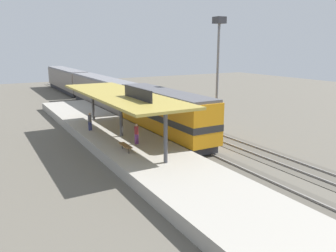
% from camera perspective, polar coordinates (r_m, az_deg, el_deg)
% --- Properties ---
extents(ground_plane, '(120.00, 120.00, 0.00)m').
position_cam_1_polar(ground_plane, '(33.37, 2.75, -1.73)').
color(ground_plane, '#5B564C').
extents(track_near, '(3.20, 110.00, 0.16)m').
position_cam_1_polar(track_near, '(32.37, -0.24, -2.14)').
color(track_near, '#4E4941').
rests_on(track_near, ground).
extents(track_far, '(3.20, 110.00, 0.16)m').
position_cam_1_polar(track_far, '(34.79, 6.37, -1.12)').
color(track_far, '#4E4941').
rests_on(track_far, ground).
extents(platform, '(6.00, 44.00, 0.90)m').
position_cam_1_polar(platform, '(30.34, -7.83, -2.52)').
color(platform, '#9E998E').
rests_on(platform, ground).
extents(station_canopy, '(5.20, 18.00, 4.70)m').
position_cam_1_polar(station_canopy, '(29.40, -8.02, 5.11)').
color(station_canopy, '#47474C').
rests_on(station_canopy, platform).
extents(platform_bench, '(0.44, 1.70, 0.50)m').
position_cam_1_polar(platform_bench, '(25.81, -7.23, -3.30)').
color(platform_bench, '#333338').
rests_on(platform_bench, platform).
extents(locomotive, '(2.93, 14.43, 4.44)m').
position_cam_1_polar(locomotive, '(32.25, -0.69, 2.15)').
color(locomotive, '#28282D').
rests_on(locomotive, track_near).
extents(passenger_carriage_front, '(2.90, 20.00, 4.24)m').
position_cam_1_polar(passenger_carriage_front, '(48.58, -11.11, 5.62)').
color(passenger_carriage_front, '#28282D').
rests_on(passenger_carriage_front, track_near).
extents(passenger_carriage_rear, '(2.90, 20.00, 4.24)m').
position_cam_1_polar(passenger_carriage_rear, '(68.50, -16.80, 7.52)').
color(passenger_carriage_rear, '#28282D').
rests_on(passenger_carriage_rear, track_near).
extents(light_mast, '(1.10, 1.10, 11.70)m').
position_cam_1_polar(light_mast, '(37.55, 8.53, 12.80)').
color(light_mast, slate).
rests_on(light_mast, ground).
extents(person_waiting, '(0.34, 0.34, 1.71)m').
position_cam_1_polar(person_waiting, '(32.57, -13.09, 0.90)').
color(person_waiting, navy).
rests_on(person_waiting, platform).
extents(person_walking, '(0.34, 0.34, 1.71)m').
position_cam_1_polar(person_walking, '(27.44, -5.36, -1.13)').
color(person_walking, '#663375').
rests_on(person_walking, platform).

